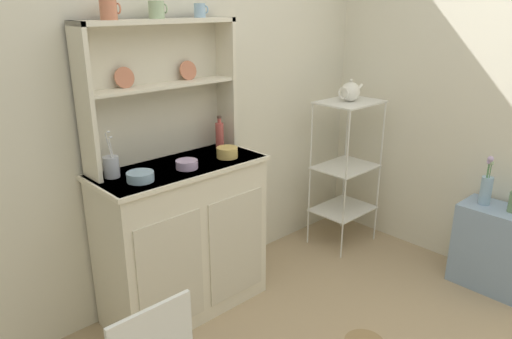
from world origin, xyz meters
The scene contains 15 objects.
wall_back centered at (0.00, 1.62, 1.25)m, with size 3.84×0.05×2.50m, color silver.
hutch_cabinet centered at (-0.15, 1.37, 0.47)m, with size 0.98×0.45×0.92m.
hutch_shelf_unit centered at (-0.15, 1.53, 1.36)m, with size 0.91×0.18×0.77m.
bakers_rack centered at (1.23, 1.25, 0.67)m, with size 0.44×0.34×1.10m.
side_shelf_blue centered at (1.44, 0.19, 0.27)m, with size 0.28×0.48×0.55m, color #849EBC.
cup_terracotta_0 centered at (-0.42, 1.49, 1.74)m, with size 0.10×0.08×0.09m.
cup_sage_1 centered at (-0.15, 1.49, 1.73)m, with size 0.10×0.08×0.09m.
cup_sky_2 centered at (0.12, 1.49, 1.73)m, with size 0.08×0.06×0.08m.
bowl_mixing_large centered at (-0.43, 1.29, 0.94)m, with size 0.14×0.14×0.05m, color #8EB2D1.
bowl_floral_medium centered at (-0.15, 1.29, 0.94)m, with size 0.12×0.12×0.05m, color #B79ECC.
bowl_cream_small centered at (0.14, 1.29, 0.95)m, with size 0.12×0.12×0.06m, color #DBB760.
jam_bottle centered at (0.21, 1.45, 1.00)m, with size 0.05×0.05×0.21m.
utensil_jar centered at (-0.51, 1.44, 0.98)m, with size 0.08×0.08×0.25m.
porcelain_teapot centered at (1.23, 1.25, 1.17)m, with size 0.23×0.14×0.16m.
flower_vase centered at (1.44, 0.31, 0.66)m, with size 0.07×0.07×0.32m.
Camera 1 is at (-1.56, -0.76, 1.77)m, focal length 33.79 mm.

